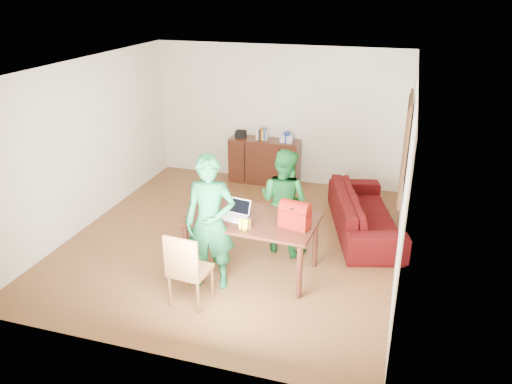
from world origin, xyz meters
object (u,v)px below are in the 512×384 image
(table, at_px, (252,225))
(red_bag, at_px, (295,217))
(sofa, at_px, (365,213))
(chair, at_px, (190,283))
(person_far, at_px, (284,201))
(laptop, at_px, (234,215))
(bottle, at_px, (249,223))
(person_near, at_px, (210,223))

(table, distance_m, red_bag, 0.67)
(sofa, bearing_deg, red_bag, 140.41)
(chair, bearing_deg, person_far, 70.71)
(table, bearing_deg, red_bag, -4.62)
(sofa, bearing_deg, laptop, 121.78)
(chair, relative_size, sofa, 0.44)
(table, distance_m, sofa, 2.21)
(red_bag, bearing_deg, person_far, 124.32)
(red_bag, height_order, sofa, red_bag)
(bottle, xyz_separation_m, sofa, (1.32, 2.00, -0.58))
(chair, xyz_separation_m, person_far, (0.78, 1.69, 0.51))
(person_near, bearing_deg, chair, -109.77)
(chair, distance_m, person_near, 0.80)
(person_near, height_order, bottle, person_near)
(person_far, xyz_separation_m, laptop, (-0.49, -0.81, 0.07))
(laptop, relative_size, red_bag, 0.94)
(person_near, xyz_separation_m, sofa, (1.80, 2.15, -0.58))
(chair, bearing_deg, bottle, 53.57)
(person_near, height_order, person_far, person_near)
(table, height_order, person_near, person_near)
(chair, distance_m, red_bag, 1.58)
(person_far, height_order, sofa, person_far)
(laptop, xyz_separation_m, red_bag, (0.83, 0.00, 0.10))
(person_near, bearing_deg, person_far, 51.35)
(person_far, height_order, red_bag, person_far)
(table, xyz_separation_m, bottle, (0.07, -0.32, 0.20))
(table, height_order, person_far, person_far)
(table, bearing_deg, laptop, -155.27)
(chair, distance_m, person_far, 1.93)
(table, xyz_separation_m, red_bag, (0.61, -0.08, 0.25))
(table, height_order, laptop, laptop)
(table, relative_size, red_bag, 4.70)
(person_near, bearing_deg, red_bag, 11.54)
(person_near, height_order, red_bag, person_near)
(chair, distance_m, laptop, 1.09)
(person_far, distance_m, red_bag, 0.90)
(table, xyz_separation_m, person_far, (0.27, 0.73, 0.08))
(person_far, height_order, bottle, person_far)
(bottle, bearing_deg, laptop, 140.79)
(red_bag, xyz_separation_m, sofa, (0.77, 1.76, -0.63))
(red_bag, bearing_deg, sofa, 77.35)
(table, bearing_deg, sofa, 53.56)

